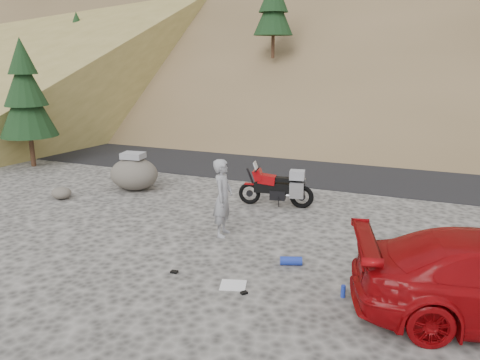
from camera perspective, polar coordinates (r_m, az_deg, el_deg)
name	(u,v)px	position (r m, az deg, el deg)	size (l,w,h in m)	color
ground	(245,248)	(11.09, 0.62, -8.24)	(140.00, 140.00, 0.00)	#3B3A37
road	(326,166)	(19.36, 10.42, 1.71)	(120.00, 7.00, 0.05)	black
conifer_verge	(25,94)	(20.35, -24.69, 9.50)	(2.20, 2.20, 5.04)	#382014
motorcycle	(279,188)	(13.88, 4.80, -0.93)	(2.25, 0.85, 1.34)	black
man	(223,235)	(11.85, -2.04, -6.67)	(0.71, 0.47, 1.95)	#96969B
boulder	(134,174)	(15.97, -12.78, 0.77)	(1.75, 1.53, 1.24)	#555049
small_rock	(61,193)	(15.68, -20.95, -1.49)	(0.75, 0.71, 0.38)	#555049
gear_white_cloth	(233,285)	(9.40, -0.84, -12.70)	(0.50, 0.44, 0.02)	white
gear_blue_mat	(291,261)	(10.26, 6.24, -9.77)	(0.19, 0.19, 0.47)	#1B33A7
gear_bottle	(343,291)	(9.16, 12.46, -13.10)	(0.09, 0.09, 0.24)	#1B33A7
gear_funnel	(397,296)	(9.34, 18.64, -13.24)	(0.13, 0.13, 0.17)	red
gear_glove_a	(174,272)	(9.99, -8.02, -11.02)	(0.15, 0.10, 0.04)	black
gear_glove_b	(244,293)	(9.11, 0.48, -13.58)	(0.12, 0.09, 0.04)	black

